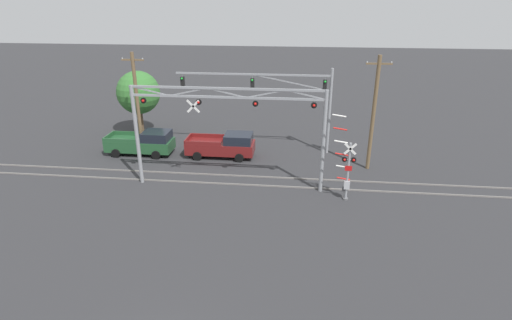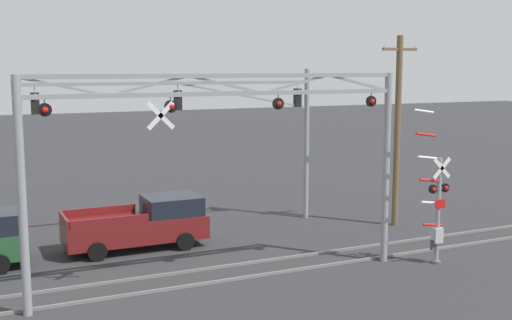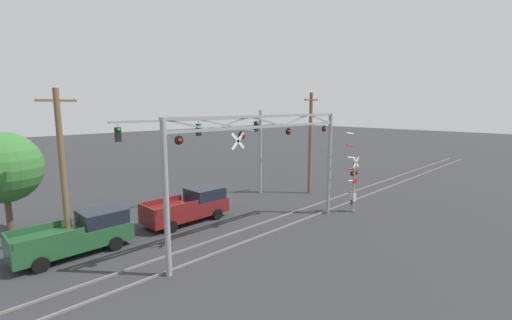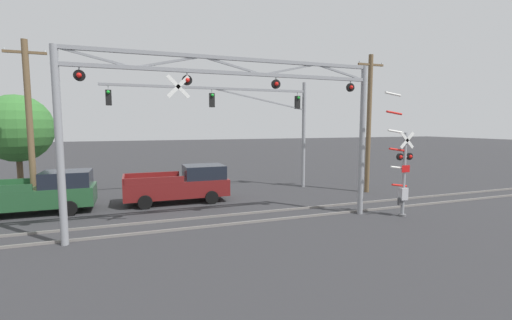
{
  "view_description": "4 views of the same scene",
  "coord_description": "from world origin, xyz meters",
  "px_view_note": "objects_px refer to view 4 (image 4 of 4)",
  "views": [
    {
      "loc": [
        4.61,
        -9.29,
        12.14
      ],
      "look_at": [
        1.84,
        15.42,
        1.96
      ],
      "focal_mm": 28.0,
      "sensor_mm": 36.0,
      "label": 1
    },
    {
      "loc": [
        -7.7,
        -3.6,
        7.07
      ],
      "look_at": [
        0.88,
        14.86,
        4.14
      ],
      "focal_mm": 45.0,
      "sensor_mm": 36.0,
      "label": 2
    },
    {
      "loc": [
        -13.49,
        2.59,
        7.32
      ],
      "look_at": [
        1.07,
        17.06,
        4.12
      ],
      "focal_mm": 24.0,
      "sensor_mm": 36.0,
      "label": 3
    },
    {
      "loc": [
        -3.89,
        1.89,
        4.21
      ],
      "look_at": [
        2.04,
        18.17,
        2.44
      ],
      "focal_mm": 24.0,
      "sensor_mm": 36.0,
      "label": 4
    }
  ],
  "objects_px": {
    "pickup_truck_lead": "(182,184)",
    "utility_pole_left": "(30,124)",
    "traffic_signal_span": "(257,114)",
    "pickup_truck_following": "(40,193)",
    "background_tree_beyond_span": "(17,129)",
    "crossing_gantry": "(233,112)",
    "utility_pole_right": "(369,122)",
    "crossing_signal_mast": "(403,174)"
  },
  "relations": [
    {
      "from": "pickup_truck_lead",
      "to": "utility_pole_left",
      "type": "xyz_separation_m",
      "value": [
        -7.1,
        0.41,
        3.28
      ]
    },
    {
      "from": "traffic_signal_span",
      "to": "pickup_truck_following",
      "type": "relative_size",
      "value": 2.32
    },
    {
      "from": "background_tree_beyond_span",
      "to": "crossing_gantry",
      "type": "bearing_deg",
      "value": -45.46
    },
    {
      "from": "utility_pole_right",
      "to": "background_tree_beyond_span",
      "type": "xyz_separation_m",
      "value": [
        -20.12,
        6.02,
        -0.37
      ]
    },
    {
      "from": "pickup_truck_following",
      "to": "utility_pole_left",
      "type": "height_order",
      "value": "utility_pole_left"
    },
    {
      "from": "crossing_gantry",
      "to": "pickup_truck_lead",
      "type": "bearing_deg",
      "value": 103.77
    },
    {
      "from": "crossing_gantry",
      "to": "pickup_truck_lead",
      "type": "distance_m",
      "value": 6.78
    },
    {
      "from": "crossing_gantry",
      "to": "pickup_truck_following",
      "type": "xyz_separation_m",
      "value": [
        -8.1,
        5.36,
        -3.75
      ]
    },
    {
      "from": "background_tree_beyond_span",
      "to": "utility_pole_right",
      "type": "bearing_deg",
      "value": -16.65
    },
    {
      "from": "traffic_signal_span",
      "to": "utility_pole_left",
      "type": "height_order",
      "value": "utility_pole_left"
    },
    {
      "from": "crossing_signal_mast",
      "to": "utility_pole_left",
      "type": "bearing_deg",
      "value": 156.83
    },
    {
      "from": "pickup_truck_following",
      "to": "utility_pole_right",
      "type": "bearing_deg",
      "value": -3.37
    },
    {
      "from": "pickup_truck_lead",
      "to": "background_tree_beyond_span",
      "type": "distance_m",
      "value": 10.49
    },
    {
      "from": "crossing_gantry",
      "to": "background_tree_beyond_span",
      "type": "xyz_separation_m",
      "value": [
        -10.15,
        10.32,
        -0.72
      ]
    },
    {
      "from": "crossing_signal_mast",
      "to": "utility_pole_left",
      "type": "xyz_separation_m",
      "value": [
        -16.18,
        6.93,
        2.25
      ]
    },
    {
      "from": "crossing_signal_mast",
      "to": "background_tree_beyond_span",
      "type": "relative_size",
      "value": 0.95
    },
    {
      "from": "traffic_signal_span",
      "to": "pickup_truck_lead",
      "type": "height_order",
      "value": "traffic_signal_span"
    },
    {
      "from": "crossing_signal_mast",
      "to": "utility_pole_right",
      "type": "distance_m",
      "value": 6.25
    },
    {
      "from": "pickup_truck_following",
      "to": "background_tree_beyond_span",
      "type": "relative_size",
      "value": 0.91
    },
    {
      "from": "utility_pole_right",
      "to": "crossing_signal_mast",
      "type": "bearing_deg",
      "value": -112.74
    },
    {
      "from": "traffic_signal_span",
      "to": "utility_pole_left",
      "type": "xyz_separation_m",
      "value": [
        -12.16,
        -1.39,
        -0.68
      ]
    },
    {
      "from": "crossing_signal_mast",
      "to": "pickup_truck_following",
      "type": "relative_size",
      "value": 1.04
    },
    {
      "from": "utility_pole_left",
      "to": "background_tree_beyond_span",
      "type": "distance_m",
      "value": 4.75
    },
    {
      "from": "utility_pole_left",
      "to": "background_tree_beyond_span",
      "type": "bearing_deg",
      "value": 111.05
    },
    {
      "from": "crossing_signal_mast",
      "to": "background_tree_beyond_span",
      "type": "height_order",
      "value": "background_tree_beyond_span"
    },
    {
      "from": "pickup_truck_lead",
      "to": "utility_pole_right",
      "type": "height_order",
      "value": "utility_pole_right"
    },
    {
      "from": "crossing_gantry",
      "to": "utility_pole_left",
      "type": "bearing_deg",
      "value": 145.11
    },
    {
      "from": "pickup_truck_following",
      "to": "utility_pole_right",
      "type": "distance_m",
      "value": 18.43
    },
    {
      "from": "traffic_signal_span",
      "to": "utility_pole_right",
      "type": "xyz_separation_m",
      "value": [
        6.26,
        -2.99,
        -0.55
      ]
    },
    {
      "from": "crossing_gantry",
      "to": "traffic_signal_span",
      "type": "bearing_deg",
      "value": 62.96
    },
    {
      "from": "pickup_truck_following",
      "to": "background_tree_beyond_span",
      "type": "distance_m",
      "value": 6.16
    },
    {
      "from": "traffic_signal_span",
      "to": "pickup_truck_lead",
      "type": "xyz_separation_m",
      "value": [
        -5.06,
        -1.8,
        -3.96
      ]
    },
    {
      "from": "crossing_signal_mast",
      "to": "utility_pole_left",
      "type": "distance_m",
      "value": 17.75
    },
    {
      "from": "traffic_signal_span",
      "to": "utility_pole_left",
      "type": "relative_size",
      "value": 1.54
    },
    {
      "from": "utility_pole_right",
      "to": "background_tree_beyond_span",
      "type": "relative_size",
      "value": 1.42
    },
    {
      "from": "traffic_signal_span",
      "to": "pickup_truck_lead",
      "type": "bearing_deg",
      "value": -160.44
    },
    {
      "from": "traffic_signal_span",
      "to": "utility_pole_right",
      "type": "bearing_deg",
      "value": -25.51
    },
    {
      "from": "pickup_truck_following",
      "to": "crossing_gantry",
      "type": "bearing_deg",
      "value": -33.49
    },
    {
      "from": "utility_pole_left",
      "to": "background_tree_beyond_span",
      "type": "relative_size",
      "value": 1.37
    },
    {
      "from": "crossing_signal_mast",
      "to": "pickup_truck_lead",
      "type": "bearing_deg",
      "value": 144.32
    },
    {
      "from": "pickup_truck_following",
      "to": "background_tree_beyond_span",
      "type": "height_order",
      "value": "background_tree_beyond_span"
    },
    {
      "from": "utility_pole_left",
      "to": "traffic_signal_span",
      "type": "bearing_deg",
      "value": 6.53
    }
  ]
}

